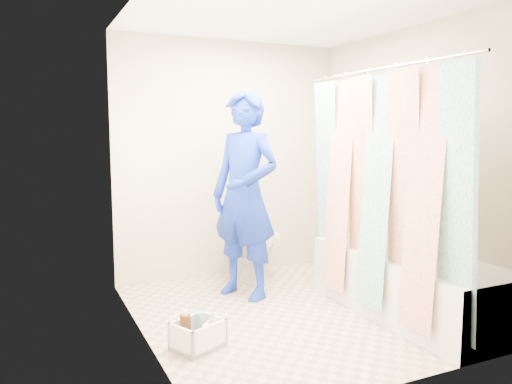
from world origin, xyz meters
name	(u,v)px	position (x,y,z in m)	size (l,w,h in m)	color
floor	(291,313)	(0.00, 0.00, 0.00)	(2.60, 2.60, 0.00)	tan
ceiling	(293,11)	(0.00, 0.00, 2.40)	(2.40, 2.60, 0.02)	white
wall_back	(231,159)	(0.00, 1.30, 1.20)	(2.40, 0.02, 2.40)	#BFB793
wall_front	(405,183)	(0.00, -1.30, 1.20)	(2.40, 0.02, 2.40)	#BFB793
wall_left	(141,173)	(-1.20, 0.00, 1.20)	(0.02, 2.60, 2.40)	#BFB793
wall_right	(409,164)	(1.20, 0.00, 1.20)	(0.02, 2.60, 2.40)	#BFB793
bathtub	(408,282)	(0.85, -0.43, 0.27)	(0.70, 1.75, 0.50)	silver
curtain_rod	(382,69)	(0.52, -0.43, 1.95)	(0.02, 0.02, 1.90)	silver
shower_curtain	(378,193)	(0.52, -0.43, 1.02)	(0.06, 1.75, 1.80)	silver
toilet	(249,240)	(0.10, 1.08, 0.39)	(0.43, 0.76, 0.78)	silver
tank_lid	(254,236)	(0.10, 0.96, 0.46)	(0.48, 0.21, 0.04)	white
tank_internals	(237,201)	(0.06, 1.29, 0.76)	(0.19, 0.06, 0.25)	black
plumber	(245,195)	(-0.16, 0.57, 0.92)	(0.67, 0.44, 1.85)	#0F3298
cleaning_caddy	(199,335)	(-0.90, -0.32, 0.09)	(0.40, 0.37, 0.25)	white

